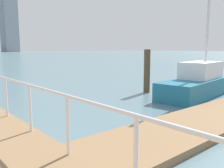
% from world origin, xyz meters
% --- Properties ---
extents(ground_plane, '(300.00, 300.00, 0.00)m').
position_xyz_m(ground_plane, '(0.00, 20.00, 0.00)').
color(ground_plane, slate).
extents(floating_dock, '(11.93, 2.00, 0.18)m').
position_xyz_m(floating_dock, '(2.47, 11.93, 0.09)').
color(floating_dock, '#93704C').
rests_on(floating_dock, ground_plane).
extents(boardwalk_railing, '(0.06, 30.90, 1.08)m').
position_xyz_m(boardwalk_railing, '(-3.15, 9.49, 1.24)').
color(boardwalk_railing, white).
rests_on(boardwalk_railing, boardwalk).
extents(dock_piling_1, '(0.32, 0.32, 2.18)m').
position_xyz_m(dock_piling_1, '(4.12, 16.51, 1.09)').
color(dock_piling_1, brown).
rests_on(dock_piling_1, ground_plane).
extents(moored_boat_0, '(7.20, 2.58, 7.34)m').
position_xyz_m(moored_boat_0, '(6.03, 14.47, 0.60)').
color(moored_boat_0, '#1E6B8C').
rests_on(moored_boat_0, ground_plane).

